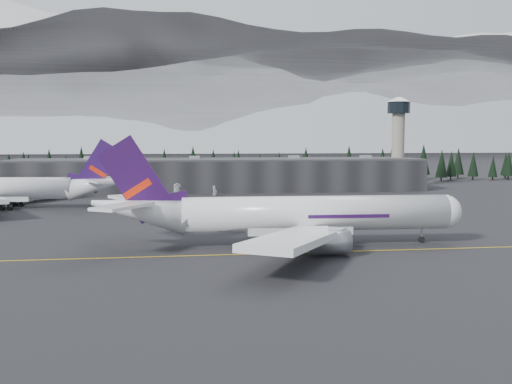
{
  "coord_description": "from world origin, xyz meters",
  "views": [
    {
      "loc": [
        -16.7,
        -100.77,
        20.34
      ],
      "look_at": [
        0.0,
        20.0,
        9.0
      ],
      "focal_mm": 40.0,
      "sensor_mm": 36.0,
      "label": 1
    }
  ],
  "objects": [
    {
      "name": "ground",
      "position": [
        0.0,
        0.0,
        0.0
      ],
      "size": [
        1400.0,
        1400.0,
        0.0
      ],
      "primitive_type": "plane",
      "color": "black",
      "rests_on": "ground"
    },
    {
      "name": "taxiline",
      "position": [
        0.0,
        -2.0,
        0.01
      ],
      "size": [
        400.0,
        0.4,
        0.02
      ],
      "primitive_type": "cube",
      "color": "gold",
      "rests_on": "ground"
    },
    {
      "name": "terminal",
      "position": [
        0.0,
        125.0,
        6.3
      ],
      "size": [
        160.0,
        30.0,
        12.6
      ],
      "color": "black",
      "rests_on": "ground"
    },
    {
      "name": "control_tower",
      "position": [
        75.0,
        128.0,
        23.41
      ],
      "size": [
        10.0,
        10.0,
        37.7
      ],
      "color": "gray",
      "rests_on": "ground"
    },
    {
      "name": "treeline",
      "position": [
        0.0,
        162.0,
        7.5
      ],
      "size": [
        360.0,
        20.0,
        15.0
      ],
      "primitive_type": "cube",
      "color": "black",
      "rests_on": "ground"
    },
    {
      "name": "mountain_ridge",
      "position": [
        0.0,
        1000.0,
        0.0
      ],
      "size": [
        4400.0,
        900.0,
        420.0
      ],
      "primitive_type": null,
      "color": "white",
      "rests_on": "ground"
    },
    {
      "name": "jet_main",
      "position": [
        3.37,
        5.59,
        5.95
      ],
      "size": [
        71.82,
        66.24,
        21.11
      ],
      "rotation": [
        0.0,
        0.0,
        -0.03
      ],
      "color": "silver",
      "rests_on": "ground"
    },
    {
      "name": "jet_parked",
      "position": [
        -66.41,
        74.52,
        5.76
      ],
      "size": [
        69.45,
        63.87,
        20.43
      ],
      "rotation": [
        0.0,
        0.0,
        3.05
      ],
      "color": "silver",
      "rests_on": "ground"
    },
    {
      "name": "gse_vehicle_a",
      "position": [
        -16.98,
        99.89,
        0.68
      ],
      "size": [
        3.54,
        5.3,
        1.35
      ],
      "primitive_type": "imported",
      "rotation": [
        0.0,
        0.0,
        0.29
      ],
      "color": "silver",
      "rests_on": "ground"
    },
    {
      "name": "gse_vehicle_b",
      "position": [
        -3.56,
        101.94,
        0.63
      ],
      "size": [
        3.95,
        2.24,
        1.27
      ],
      "primitive_type": "imported",
      "rotation": [
        0.0,
        0.0,
        -1.36
      ],
      "color": "silver",
      "rests_on": "ground"
    }
  ]
}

